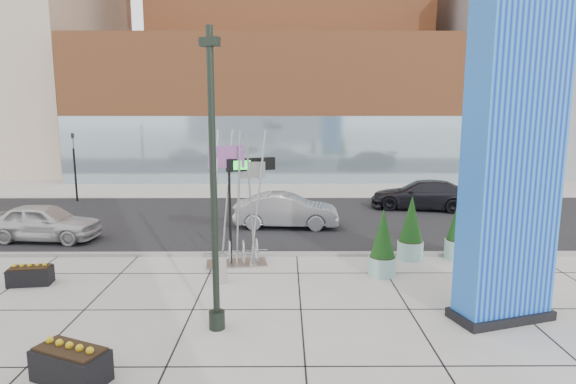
{
  "coord_description": "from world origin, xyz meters",
  "views": [
    {
      "loc": [
        0.57,
        -13.57,
        5.47
      ],
      "look_at": [
        0.66,
        2.0,
        2.8
      ],
      "focal_mm": 30.0,
      "sensor_mm": 36.0,
      "label": 1
    }
  ],
  "objects_px": {
    "lamp_post": "(214,212)",
    "public_art_sculpture": "(237,230)",
    "concrete_bollard": "(221,271)",
    "car_white_west": "(44,223)",
    "car_silver_mid": "(286,211)",
    "overhead_street_sign": "(248,174)",
    "blue_pylon": "(512,161)"
  },
  "relations": [
    {
      "from": "overhead_street_sign",
      "to": "car_silver_mid",
      "type": "distance_m",
      "value": 6.14
    },
    {
      "from": "concrete_bollard",
      "to": "car_white_west",
      "type": "distance_m",
      "value": 9.52
    },
    {
      "from": "blue_pylon",
      "to": "car_silver_mid",
      "type": "height_order",
      "value": "blue_pylon"
    },
    {
      "from": "blue_pylon",
      "to": "concrete_bollard",
      "type": "relative_size",
      "value": 11.21
    },
    {
      "from": "concrete_bollard",
      "to": "car_white_west",
      "type": "height_order",
      "value": "car_white_west"
    },
    {
      "from": "concrete_bollard",
      "to": "lamp_post",
      "type": "bearing_deg",
      "value": -84.06
    },
    {
      "from": "blue_pylon",
      "to": "concrete_bollard",
      "type": "height_order",
      "value": "blue_pylon"
    },
    {
      "from": "lamp_post",
      "to": "car_silver_mid",
      "type": "relative_size",
      "value": 1.53
    },
    {
      "from": "lamp_post",
      "to": "overhead_street_sign",
      "type": "distance_m",
      "value": 5.15
    },
    {
      "from": "lamp_post",
      "to": "car_white_west",
      "type": "distance_m",
      "value": 12.04
    },
    {
      "from": "concrete_bollard",
      "to": "car_white_west",
      "type": "relative_size",
      "value": 0.17
    },
    {
      "from": "lamp_post",
      "to": "concrete_bollard",
      "type": "xyz_separation_m",
      "value": [
        -0.34,
        3.29,
        -2.63
      ]
    },
    {
      "from": "car_silver_mid",
      "to": "blue_pylon",
      "type": "bearing_deg",
      "value": -147.4
    },
    {
      "from": "public_art_sculpture",
      "to": "car_white_west",
      "type": "relative_size",
      "value": 1.05
    },
    {
      "from": "public_art_sculpture",
      "to": "concrete_bollard",
      "type": "xyz_separation_m",
      "value": [
        -0.34,
        -1.86,
        -0.88
      ]
    },
    {
      "from": "car_silver_mid",
      "to": "concrete_bollard",
      "type": "bearing_deg",
      "value": 167.0
    },
    {
      "from": "concrete_bollard",
      "to": "blue_pylon",
      "type": "bearing_deg",
      "value": -19.29
    },
    {
      "from": "lamp_post",
      "to": "car_silver_mid",
      "type": "bearing_deg",
      "value": 80.5
    },
    {
      "from": "blue_pylon",
      "to": "lamp_post",
      "type": "xyz_separation_m",
      "value": [
        -7.43,
        -0.57,
        -1.19
      ]
    },
    {
      "from": "public_art_sculpture",
      "to": "concrete_bollard",
      "type": "height_order",
      "value": "public_art_sculpture"
    },
    {
      "from": "blue_pylon",
      "to": "car_silver_mid",
      "type": "xyz_separation_m",
      "value": [
        -5.66,
        10.03,
        -3.41
      ]
    },
    {
      "from": "blue_pylon",
      "to": "car_white_west",
      "type": "bearing_deg",
      "value": 136.57
    },
    {
      "from": "blue_pylon",
      "to": "public_art_sculpture",
      "type": "bearing_deg",
      "value": 131.0
    },
    {
      "from": "lamp_post",
      "to": "concrete_bollard",
      "type": "relative_size",
      "value": 9.5
    },
    {
      "from": "lamp_post",
      "to": "car_white_west",
      "type": "relative_size",
      "value": 1.61
    },
    {
      "from": "concrete_bollard",
      "to": "car_silver_mid",
      "type": "xyz_separation_m",
      "value": [
        2.12,
        7.31,
        0.41
      ]
    },
    {
      "from": "lamp_post",
      "to": "public_art_sculpture",
      "type": "xyz_separation_m",
      "value": [
        0.0,
        5.15,
        -1.75
      ]
    },
    {
      "from": "public_art_sculpture",
      "to": "car_silver_mid",
      "type": "bearing_deg",
      "value": 63.87
    },
    {
      "from": "public_art_sculpture",
      "to": "car_white_west",
      "type": "distance_m",
      "value": 9.0
    },
    {
      "from": "concrete_bollard",
      "to": "public_art_sculpture",
      "type": "bearing_deg",
      "value": 79.56
    },
    {
      "from": "overhead_street_sign",
      "to": "car_silver_mid",
      "type": "relative_size",
      "value": 0.78
    },
    {
      "from": "blue_pylon",
      "to": "car_white_west",
      "type": "distance_m",
      "value": 17.97
    }
  ]
}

